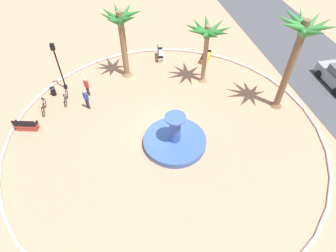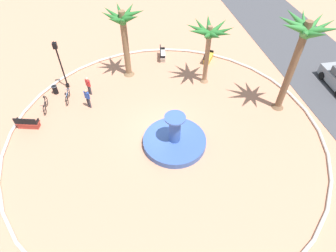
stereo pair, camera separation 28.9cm
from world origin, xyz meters
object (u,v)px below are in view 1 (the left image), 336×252
fountain (175,140)px  palm_tree_by_curb (207,35)px  bicycle_by_lamppost (44,107)px  person_cyclist_helmet (87,86)px  bench_west (206,57)px  palm_tree_near_fountain (299,41)px  bench_north (160,55)px  trash_bin (53,91)px  palm_tree_mid_plaza (121,28)px  bench_east (27,126)px  lamppost (58,63)px  person_cyclist_photo (86,99)px  bicycle_red_frame (66,98)px

fountain → palm_tree_by_curb: size_ratio=0.81×
bicycle_by_lamppost → person_cyclist_helmet: bearing=108.7°
bench_west → bicycle_by_lamppost: 14.59m
palm_tree_near_fountain → bicycle_by_lamppost: bearing=-101.0°
person_cyclist_helmet → palm_tree_by_curb: bearing=88.2°
bench_north → trash_bin: 10.00m
palm_tree_mid_plaza → bench_north: bearing=119.2°
palm_tree_by_curb → person_cyclist_helmet: size_ratio=3.21×
bench_east → trash_bin: size_ratio=2.29×
fountain → palm_tree_mid_plaza: bearing=-165.7°
trash_bin → person_cyclist_helmet: size_ratio=0.45×
palm_tree_near_fountain → person_cyclist_helmet: palm_tree_near_fountain is taller
lamppost → trash_bin: lamppost is taller
palm_tree_near_fountain → bench_north: (-8.45, -7.42, -5.16)m
palm_tree_by_curb → bench_north: (-4.22, -2.80, -3.88)m
bench_west → lamppost: bearing=-84.1°
fountain → bicycle_by_lamppost: (-5.42, -8.86, 0.04)m
palm_tree_near_fountain → bench_west: 9.45m
fountain → bench_west: bearing=150.3°
palm_tree_mid_plaza → bench_east: (4.96, -7.71, -4.01)m
palm_tree_near_fountain → palm_tree_by_curb: size_ratio=1.37×
fountain → palm_tree_by_curb: (-6.25, 3.99, 3.88)m
fountain → person_cyclist_helmet: 8.59m
fountain → palm_tree_mid_plaza: size_ratio=0.72×
bench_east → person_cyclist_photo: size_ratio=0.98×
bench_east → person_cyclist_helmet: 5.28m
trash_bin → person_cyclist_photo: size_ratio=0.43×
bench_east → lamppost: 5.37m
palm_tree_near_fountain → bench_north: size_ratio=4.33×
person_cyclist_photo → palm_tree_mid_plaza: bearing=136.8°
bench_west → bicycle_by_lamppost: size_ratio=0.93×
palm_tree_near_fountain → person_cyclist_photo: size_ratio=4.22×
fountain → palm_tree_mid_plaza: palm_tree_mid_plaza is taller
fountain → bench_east: (-3.63, -9.90, 0.00)m
bench_east → trash_bin: (-3.58, 1.63, 0.04)m
bicycle_red_frame → person_cyclist_helmet: bearing=103.2°
fountain → person_cyclist_helmet: size_ratio=2.62×
person_cyclist_helmet → bench_east: bearing=-56.2°
bench_west → person_cyclist_photo: person_cyclist_photo is taller
lamppost → bicycle_red_frame: lamppost is taller
lamppost → trash_bin: bearing=-54.1°
bench_east → bicycle_by_lamppost: bench_east is taller
bench_west → bicycle_red_frame: bearing=-76.4°
bench_north → person_cyclist_photo: (5.52, -6.79, 0.61)m
palm_tree_mid_plaza → bench_east: 10.01m
fountain → bench_west: (-9.17, 5.24, 0.00)m
lamppost → bicycle_by_lamppost: lamppost is taller
palm_tree_mid_plaza → bench_west: 8.45m
fountain → person_cyclist_photo: fountain is taller
palm_tree_by_curb → palm_tree_mid_plaza: 6.60m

